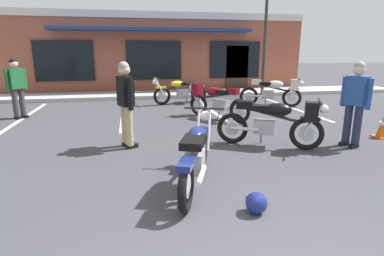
% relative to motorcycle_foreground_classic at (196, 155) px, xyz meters
% --- Properties ---
extents(ground_plane, '(80.00, 80.00, 0.00)m').
position_rel_motorcycle_foreground_classic_xyz_m(ground_plane, '(0.31, 1.39, -0.46)').
color(ground_plane, '#3D3D42').
extents(sidewalk_kerb, '(22.00, 1.80, 0.14)m').
position_rel_motorcycle_foreground_classic_xyz_m(sidewalk_kerb, '(0.31, 9.18, -0.39)').
color(sidewalk_kerb, '#A8A59E').
rests_on(sidewalk_kerb, ground_plane).
extents(brick_storefront_building, '(14.37, 6.77, 3.56)m').
position_rel_motorcycle_foreground_classic_xyz_m(brick_storefront_building, '(0.31, 13.37, 1.32)').
color(brick_storefront_building, brown).
rests_on(brick_storefront_building, ground_plane).
extents(painted_stall_lines, '(8.47, 4.80, 0.01)m').
position_rel_motorcycle_foreground_classic_xyz_m(painted_stall_lines, '(0.31, 5.58, -0.46)').
color(painted_stall_lines, silver).
rests_on(painted_stall_lines, ground_plane).
extents(motorcycle_foreground_classic, '(1.05, 2.01, 0.98)m').
position_rel_motorcycle_foreground_classic_xyz_m(motorcycle_foreground_classic, '(0.00, 0.00, 0.00)').
color(motorcycle_foreground_classic, black).
rests_on(motorcycle_foreground_classic, ground_plane).
extents(motorcycle_red_sportbike, '(1.95, 1.21, 0.98)m').
position_rel_motorcycle_foreground_classic_xyz_m(motorcycle_red_sportbike, '(3.99, 5.86, 0.07)').
color(motorcycle_red_sportbike, black).
rests_on(motorcycle_red_sportbike, ground_plane).
extents(motorcycle_black_cruiser, '(1.47, 1.80, 0.98)m').
position_rel_motorcycle_foreground_classic_xyz_m(motorcycle_black_cruiser, '(1.49, 4.36, 0.07)').
color(motorcycle_black_cruiser, black).
rests_on(motorcycle_black_cruiser, ground_plane).
extents(motorcycle_silver_naked, '(2.08, 0.88, 0.98)m').
position_rel_motorcycle_foreground_classic_xyz_m(motorcycle_silver_naked, '(0.95, 7.08, 0.00)').
color(motorcycle_silver_naked, black).
rests_on(motorcycle_silver_naked, ground_plane).
extents(motorcycle_green_cafe_racer, '(1.90, 1.29, 0.98)m').
position_rel_motorcycle_foreground_classic_xyz_m(motorcycle_green_cafe_racer, '(1.90, 1.49, 0.07)').
color(motorcycle_green_cafe_racer, black).
rests_on(motorcycle_green_cafe_racer, ground_plane).
extents(person_in_black_shirt, '(0.38, 0.59, 1.68)m').
position_rel_motorcycle_foreground_classic_xyz_m(person_in_black_shirt, '(-0.94, 2.07, 0.49)').
color(person_in_black_shirt, black).
rests_on(person_in_black_shirt, ground_plane).
extents(person_in_shorts_foreground, '(0.38, 0.59, 1.68)m').
position_rel_motorcycle_foreground_classic_xyz_m(person_in_shorts_foreground, '(3.43, 1.22, 0.49)').
color(person_in_shorts_foreground, black).
rests_on(person_in_shorts_foreground, ground_plane).
extents(person_by_back_row, '(0.48, 0.51, 1.68)m').
position_rel_motorcycle_foreground_classic_xyz_m(person_by_back_row, '(-3.93, 5.47, 0.49)').
color(person_by_back_row, black).
rests_on(person_by_back_row, ground_plane).
extents(helmet_on_pavement, '(0.26, 0.26, 0.26)m').
position_rel_motorcycle_foreground_classic_xyz_m(helmet_on_pavement, '(0.53, -0.90, -0.33)').
color(helmet_on_pavement, navy).
rests_on(helmet_on_pavement, ground_plane).
extents(traffic_cone, '(0.34, 0.34, 0.53)m').
position_rel_motorcycle_foreground_classic_xyz_m(traffic_cone, '(4.58, 1.66, -0.20)').
color(traffic_cone, orange).
rests_on(traffic_cone, ground_plane).
extents(parking_lot_lamp_post, '(0.24, 0.76, 5.05)m').
position_rel_motorcycle_foreground_classic_xyz_m(parking_lot_lamp_post, '(4.56, 7.98, 2.80)').
color(parking_lot_lamp_post, '#2D2D33').
rests_on(parking_lot_lamp_post, ground_plane).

